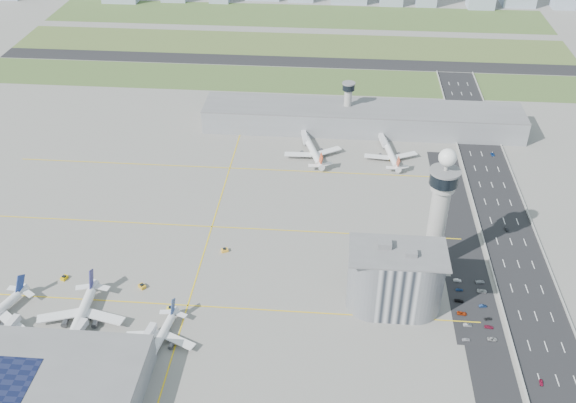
# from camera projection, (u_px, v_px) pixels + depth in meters

# --- Properties ---
(ground) EXTENTS (1000.00, 1000.00, 0.00)m
(ground) POSITION_uv_depth(u_px,v_px,m) (282.00, 267.00, 311.01)
(ground) COLOR gray
(grass_strip_0) EXTENTS (480.00, 50.00, 0.08)m
(grass_strip_0) POSITION_uv_depth(u_px,v_px,m) (283.00, 79.00, 497.85)
(grass_strip_0) COLOR #495E2C
(grass_strip_0) RESTS_ON ground
(grass_strip_1) EXTENTS (480.00, 60.00, 0.08)m
(grass_strip_1) POSITION_uv_depth(u_px,v_px,m) (290.00, 45.00, 559.68)
(grass_strip_1) COLOR #516730
(grass_strip_1) RESTS_ON ground
(grass_strip_2) EXTENTS (480.00, 70.00, 0.08)m
(grass_strip_2) POSITION_uv_depth(u_px,v_px,m) (297.00, 16.00, 625.63)
(grass_strip_2) COLOR #465D2C
(grass_strip_2) RESTS_ON ground
(runway) EXTENTS (480.00, 22.00, 0.10)m
(runway) POSITION_uv_depth(u_px,v_px,m) (287.00, 61.00, 528.34)
(runway) COLOR black
(runway) RESTS_ON ground
(highway) EXTENTS (28.00, 500.00, 0.10)m
(highway) POSITION_uv_depth(u_px,v_px,m) (524.00, 280.00, 303.08)
(highway) COLOR black
(highway) RESTS_ON ground
(barrier_left) EXTENTS (0.60, 500.00, 1.20)m
(barrier_left) POSITION_uv_depth(u_px,v_px,m) (494.00, 278.00, 303.73)
(barrier_left) COLOR #9E9E99
(barrier_left) RESTS_ON ground
(barrier_right) EXTENTS (0.60, 500.00, 1.20)m
(barrier_right) POSITION_uv_depth(u_px,v_px,m) (554.00, 281.00, 301.81)
(barrier_right) COLOR #9E9E99
(barrier_right) RESTS_ON ground
(landside_road) EXTENTS (18.00, 260.00, 0.08)m
(landside_road) POSITION_uv_depth(u_px,v_px,m) (473.00, 292.00, 296.56)
(landside_road) COLOR black
(landside_road) RESTS_ON ground
(parking_lot) EXTENTS (20.00, 44.00, 0.10)m
(parking_lot) POSITION_uv_depth(u_px,v_px,m) (473.00, 309.00, 286.80)
(parking_lot) COLOR black
(parking_lot) RESTS_ON ground
(taxiway_line_h_0) EXTENTS (260.00, 0.60, 0.01)m
(taxiway_line_h_0) POSITION_uv_depth(u_px,v_px,m) (188.00, 305.00, 289.03)
(taxiway_line_h_0) COLOR yellow
(taxiway_line_h_0) RESTS_ON ground
(taxiway_line_h_1) EXTENTS (260.00, 0.60, 0.01)m
(taxiway_line_h_1) POSITION_uv_depth(u_px,v_px,m) (212.00, 227.00, 338.49)
(taxiway_line_h_1) COLOR yellow
(taxiway_line_h_1) RESTS_ON ground
(taxiway_line_h_2) EXTENTS (260.00, 0.60, 0.01)m
(taxiway_line_h_2) POSITION_uv_depth(u_px,v_px,m) (230.00, 168.00, 387.95)
(taxiway_line_h_2) COLOR yellow
(taxiway_line_h_2) RESTS_ON ground
(taxiway_line_v) EXTENTS (0.60, 260.00, 0.01)m
(taxiway_line_v) POSITION_uv_depth(u_px,v_px,m) (212.00, 227.00, 338.49)
(taxiway_line_v) COLOR yellow
(taxiway_line_v) RESTS_ON ground
(control_tower) EXTENTS (14.00, 14.00, 64.50)m
(control_tower) POSITION_uv_depth(u_px,v_px,m) (440.00, 206.00, 292.97)
(control_tower) COLOR #ADAAA5
(control_tower) RESTS_ON ground
(secondary_tower) EXTENTS (8.60, 8.60, 31.90)m
(secondary_tower) POSITION_uv_depth(u_px,v_px,m) (348.00, 101.00, 422.05)
(secondary_tower) COLOR #ADAAA5
(secondary_tower) RESTS_ON ground
(admin_building) EXTENTS (42.00, 24.00, 33.50)m
(admin_building) POSITION_uv_depth(u_px,v_px,m) (395.00, 279.00, 280.71)
(admin_building) COLOR #B2B2B7
(admin_building) RESTS_ON ground
(terminal_pier) EXTENTS (210.00, 32.00, 15.80)m
(terminal_pier) POSITION_uv_depth(u_px,v_px,m) (362.00, 118.00, 425.83)
(terminal_pier) COLOR gray
(terminal_pier) RESTS_ON ground
(near_terminal) EXTENTS (84.00, 42.00, 13.00)m
(near_terminal) POSITION_uv_depth(u_px,v_px,m) (34.00, 380.00, 245.83)
(near_terminal) COLOR gray
(near_terminal) RESTS_ON ground
(airplane_near_b) EXTENTS (41.02, 47.54, 12.80)m
(airplane_near_b) POSITION_uv_depth(u_px,v_px,m) (79.00, 314.00, 275.70)
(airplane_near_b) COLOR white
(airplane_near_b) RESTS_ON ground
(airplane_near_c) EXTENTS (35.96, 40.59, 10.22)m
(airplane_near_c) POSITION_uv_depth(u_px,v_px,m) (159.00, 336.00, 266.76)
(airplane_near_c) COLOR white
(airplane_near_c) RESTS_ON ground
(airplane_far_a) EXTENTS (48.17, 52.45, 12.16)m
(airplane_far_a) POSITION_uv_depth(u_px,v_px,m) (313.00, 147.00, 397.33)
(airplane_far_a) COLOR white
(airplane_far_a) RESTS_ON ground
(airplane_far_b) EXTENTS (40.43, 45.20, 11.12)m
(airplane_far_b) POSITION_uv_depth(u_px,v_px,m) (391.00, 150.00, 394.58)
(airplane_far_b) COLOR white
(airplane_far_b) RESTS_ON ground
(jet_bridge_near_1) EXTENTS (5.39, 14.31, 5.70)m
(jet_bridge_near_1) POSITION_uv_depth(u_px,v_px,m) (69.00, 346.00, 264.83)
(jet_bridge_near_1) COLOR silver
(jet_bridge_near_1) RESTS_ON ground
(jet_bridge_near_2) EXTENTS (5.39, 14.31, 5.70)m
(jet_bridge_near_2) POSITION_uv_depth(u_px,v_px,m) (140.00, 351.00, 262.76)
(jet_bridge_near_2) COLOR silver
(jet_bridge_near_2) RESTS_ON ground
(jet_bridge_far_0) EXTENTS (5.39, 14.31, 5.70)m
(jet_bridge_far_0) POSITION_uv_depth(u_px,v_px,m) (303.00, 134.00, 418.09)
(jet_bridge_far_0) COLOR silver
(jet_bridge_far_0) RESTS_ON ground
(jet_bridge_far_1) EXTENTS (5.39, 14.31, 5.70)m
(jet_bridge_far_1) POSITION_uv_depth(u_px,v_px,m) (380.00, 137.00, 414.66)
(jet_bridge_far_1) COLOR silver
(jet_bridge_far_1) RESTS_ON ground
(tug_0) EXTENTS (3.22, 3.85, 1.91)m
(tug_0) POSITION_uv_depth(u_px,v_px,m) (64.00, 277.00, 303.41)
(tug_0) COLOR #DAAA04
(tug_0) RESTS_ON ground
(tug_1) EXTENTS (4.21, 4.11, 2.03)m
(tug_1) POSITION_uv_depth(u_px,v_px,m) (142.00, 286.00, 298.36)
(tug_1) COLOR gold
(tug_1) RESTS_ON ground
(tug_2) EXTENTS (3.41, 2.55, 1.84)m
(tug_2) POSITION_uv_depth(u_px,v_px,m) (170.00, 308.00, 286.10)
(tug_2) COLOR yellow
(tug_2) RESTS_ON ground
(tug_3) EXTENTS (4.05, 3.50, 1.98)m
(tug_3) POSITION_uv_depth(u_px,v_px,m) (225.00, 250.00, 320.67)
(tug_3) COLOR yellow
(tug_3) RESTS_ON ground
(tug_4) EXTENTS (3.28, 2.30, 1.87)m
(tug_4) POSITION_uv_depth(u_px,v_px,m) (312.00, 154.00, 400.67)
(tug_4) COLOR gold
(tug_4) RESTS_ON ground
(tug_5) EXTENTS (3.87, 3.01, 2.02)m
(tug_5) POSITION_uv_depth(u_px,v_px,m) (392.00, 158.00, 395.51)
(tug_5) COLOR #ECA80C
(tug_5) RESTS_ON ground
(car_lot_0) EXTENTS (3.51, 1.75, 1.15)m
(car_lot_0) POSITION_uv_depth(u_px,v_px,m) (466.00, 340.00, 271.05)
(car_lot_0) COLOR #B7B5BD
(car_lot_0) RESTS_ON ground
(car_lot_1) EXTENTS (3.87, 1.52, 1.25)m
(car_lot_1) POSITION_uv_depth(u_px,v_px,m) (468.00, 325.00, 278.02)
(car_lot_1) COLOR gray
(car_lot_1) RESTS_ON ground
(car_lot_2) EXTENTS (4.49, 2.43, 1.19)m
(car_lot_2) POSITION_uv_depth(u_px,v_px,m) (462.00, 313.00, 284.01)
(car_lot_2) COLOR #A0300D
(car_lot_2) RESTS_ON ground
(car_lot_3) EXTENTS (4.21, 1.91, 1.19)m
(car_lot_3) POSITION_uv_depth(u_px,v_px,m) (459.00, 301.00, 290.72)
(car_lot_3) COLOR black
(car_lot_3) RESTS_ON ground
(car_lot_4) EXTENTS (3.44, 1.54, 1.15)m
(car_lot_4) POSITION_uv_depth(u_px,v_px,m) (459.00, 290.00, 296.92)
(car_lot_4) COLOR navy
(car_lot_4) RESTS_ON ground
(car_lot_5) EXTENTS (3.78, 1.41, 1.23)m
(car_lot_5) POSITION_uv_depth(u_px,v_px,m) (457.00, 280.00, 302.26)
(car_lot_5) COLOR silver
(car_lot_5) RESTS_ON ground
(car_lot_6) EXTENTS (4.19, 2.01, 1.15)m
(car_lot_6) POSITION_uv_depth(u_px,v_px,m) (492.00, 339.00, 271.27)
(car_lot_6) COLOR #A4A4A4
(car_lot_6) RESTS_ON ground
(car_lot_7) EXTENTS (3.99, 1.94, 1.12)m
(car_lot_7) POSITION_uv_depth(u_px,v_px,m) (489.00, 327.00, 277.17)
(car_lot_7) COLOR maroon
(car_lot_7) RESTS_ON ground
(car_lot_8) EXTENTS (3.52, 1.86, 1.14)m
(car_lot_8) POSITION_uv_depth(u_px,v_px,m) (488.00, 319.00, 281.30)
(car_lot_8) COLOR black
(car_lot_8) RESTS_ON ground
(car_lot_9) EXTENTS (3.67, 1.70, 1.17)m
(car_lot_9) POSITION_uv_depth(u_px,v_px,m) (483.00, 306.00, 287.93)
(car_lot_9) COLOR navy
(car_lot_9) RESTS_ON ground
(car_lot_10) EXTENTS (4.67, 2.51, 1.25)m
(car_lot_10) POSITION_uv_depth(u_px,v_px,m) (482.00, 291.00, 296.12)
(car_lot_10) COLOR #BEBEBE
(car_lot_10) RESTS_ON ground
(car_lot_11) EXTENTS (4.55, 2.34, 1.26)m
(car_lot_11) POSITION_uv_depth(u_px,v_px,m) (480.00, 282.00, 301.39)
(car_lot_11) COLOR #999CA3
(car_lot_11) RESTS_ON ground
(car_hw_0) EXTENTS (1.61, 3.34, 1.10)m
(car_hw_0) POSITION_uv_depth(u_px,v_px,m) (541.00, 383.00, 252.15)
(car_hw_0) COLOR maroon
(car_hw_0) RESTS_ON ground
(car_hw_1) EXTENTS (1.68, 3.67, 1.16)m
(car_hw_1) POSITION_uv_depth(u_px,v_px,m) (506.00, 229.00, 335.72)
(car_hw_1) COLOR black
(car_hw_1) RESTS_ON ground
(car_hw_2) EXTENTS (2.04, 4.12, 1.12)m
(car_hw_2) POSITION_uv_depth(u_px,v_px,m) (493.00, 154.00, 400.55)
(car_hw_2) COLOR navy
(car_hw_2) RESTS_ON ground
(car_hw_4) EXTENTS (1.67, 3.74, 1.25)m
(car_hw_4) POSITION_uv_depth(u_px,v_px,m) (458.00, 110.00, 451.93)
(car_hw_4) COLOR slate
(car_hw_4) RESTS_ON ground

